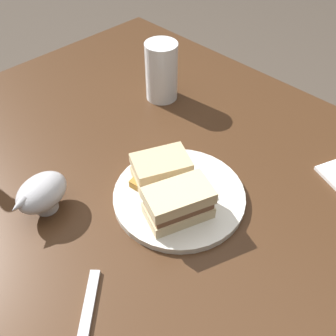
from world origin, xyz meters
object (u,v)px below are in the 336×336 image
sandwich_half_left (161,169)px  sandwich_half_right (178,203)px  pint_glass (162,74)px  plate (179,196)px  gravy_boat (41,193)px  fork (85,326)px

sandwich_half_left → sandwich_half_right: sandwich_half_right is taller
sandwich_half_right → sandwich_half_left: bearing=-25.1°
sandwich_half_left → pint_glass: size_ratio=0.87×
plate → gravy_boat: gravy_boat is taller
fork → gravy_boat: bearing=27.7°
sandwich_half_left → gravy_boat: size_ratio=1.04×
plate → fork: (-0.08, 0.28, -0.00)m
plate → pint_glass: size_ratio=1.73×
plate → sandwich_half_left: (0.05, -0.00, 0.03)m
plate → sandwich_half_right: size_ratio=1.91×
sandwich_half_right → gravy_boat: (0.19, 0.16, -0.00)m
sandwich_half_left → fork: (-0.13, 0.28, -0.04)m
gravy_boat → sandwich_half_left: bearing=-118.8°
gravy_boat → fork: size_ratio=0.67×
sandwich_half_left → gravy_boat: gravy_boat is taller
pint_glass → gravy_boat: pint_glass is taller
sandwich_half_right → fork: (-0.04, 0.24, -0.04)m
sandwich_half_left → gravy_boat: 0.22m
gravy_boat → fork: (-0.23, 0.08, -0.04)m
pint_glass → gravy_boat: 0.43m
sandwich_half_right → fork: sandwich_half_right is taller
pint_glass → sandwich_half_left: bearing=135.8°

